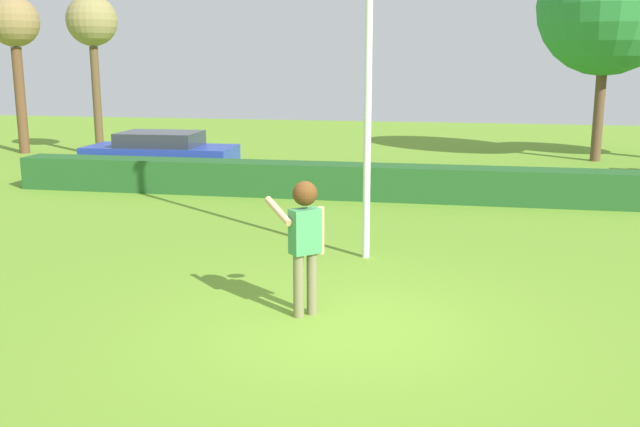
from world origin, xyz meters
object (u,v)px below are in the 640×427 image
Objects in this scene: willow_tree at (607,7)px; bare_elm_tree at (92,25)px; lamppost at (369,30)px; parked_car_blue at (161,152)px; oak_tree at (14,28)px; person at (305,232)px; frisbee at (301,216)px.

willow_tree is 16.58m from bare_elm_tree.
lamppost reaches higher than parked_car_blue.
lamppost is 15.37m from bare_elm_tree.
bare_elm_tree is at bearing -4.14° from oak_tree.
oak_tree is at bearing 132.83° from person.
person is 0.26× the size of lamppost.
bare_elm_tree is at bearing 133.76° from lamppost.
person is at bearing -47.17° from oak_tree.
oak_tree is (-13.04, 13.70, 3.09)m from frisbee.
bare_elm_tree is (-16.46, -1.95, -0.51)m from willow_tree.
parked_car_blue is 0.60× the size of willow_tree.
person is 3.95m from lamppost.
frisbee is 0.05× the size of oak_tree.
frisbee is at bearing -57.60° from parked_car_blue.
parked_car_blue is (-6.27, 9.88, -0.51)m from frisbee.
parked_car_blue is 0.79× the size of oak_tree.
oak_tree is at bearing -174.92° from willow_tree.
frisbee is 0.04× the size of lamppost.
willow_tree is at bearing 68.62° from person.
frisbee is 3.53m from lamppost.
parked_car_blue is (-6.85, 7.48, -3.03)m from lamppost.
willow_tree is 1.32× the size of bare_elm_tree.
person reaches higher than parked_car_blue.
frisbee is 11.71m from parked_car_blue.
parked_car_blue reaches higher than frisbee.
bare_elm_tree is at bearing 126.03° from person.
person is at bearing -53.97° from bare_elm_tree.
willow_tree is (6.42, 15.43, 3.67)m from frisbee.
lamppost reaches higher than person.
lamppost is (0.42, 2.94, 2.60)m from person.
oak_tree is 19.55m from willow_tree.
bare_elm_tree reaches higher than parked_car_blue.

